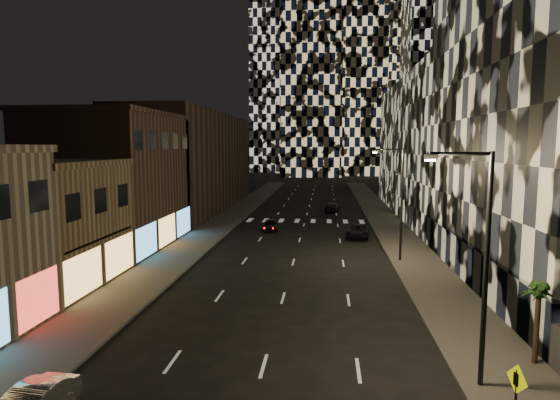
% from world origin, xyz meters
% --- Properties ---
extents(sidewalk_left, '(4.00, 120.00, 0.15)m').
position_xyz_m(sidewalk_left, '(-10.00, 50.00, 0.07)').
color(sidewalk_left, '#47443F').
rests_on(sidewalk_left, ground).
extents(sidewalk_right, '(4.00, 120.00, 0.15)m').
position_xyz_m(sidewalk_right, '(10.00, 50.00, 0.07)').
color(sidewalk_right, '#47443F').
rests_on(sidewalk_right, ground).
extents(curb_left, '(0.20, 120.00, 0.15)m').
position_xyz_m(curb_left, '(-7.90, 50.00, 0.07)').
color(curb_left, '#4C4C47').
rests_on(curb_left, ground).
extents(curb_right, '(0.20, 120.00, 0.15)m').
position_xyz_m(curb_right, '(7.90, 50.00, 0.07)').
color(curb_right, '#4C4C47').
rests_on(curb_right, ground).
extents(retail_tan, '(10.00, 10.00, 8.00)m').
position_xyz_m(retail_tan, '(-17.00, 21.00, 4.00)').
color(retail_tan, '#887351').
rests_on(retail_tan, ground).
extents(retail_brown, '(10.00, 15.00, 12.00)m').
position_xyz_m(retail_brown, '(-17.00, 33.50, 6.00)').
color(retail_brown, '#4C352B').
rests_on(retail_brown, ground).
extents(retail_filler_left, '(10.00, 40.00, 14.00)m').
position_xyz_m(retail_filler_left, '(-17.00, 60.00, 7.00)').
color(retail_filler_left, '#4C352B').
rests_on(retail_filler_left, ground).
extents(midrise_base, '(0.60, 25.00, 3.00)m').
position_xyz_m(midrise_base, '(12.30, 24.50, 1.50)').
color(midrise_base, '#383838').
rests_on(midrise_base, ground).
extents(midrise_filler_right, '(16.00, 40.00, 18.00)m').
position_xyz_m(midrise_filler_right, '(20.00, 57.00, 9.00)').
color(midrise_filler_right, '#232326').
rests_on(midrise_filler_right, ground).
extents(tower_right_mid, '(20.00, 20.00, 100.00)m').
position_xyz_m(tower_right_mid, '(35.00, 135.00, 50.00)').
color(tower_right_mid, black).
rests_on(tower_right_mid, ground).
extents(tower_left_back, '(24.00, 24.00, 120.00)m').
position_xyz_m(tower_left_back, '(-12.00, 165.00, 60.00)').
color(tower_left_back, black).
rests_on(tower_left_back, ground).
extents(tower_center_low, '(18.00, 18.00, 95.00)m').
position_xyz_m(tower_center_low, '(-2.00, 140.00, 47.50)').
color(tower_center_low, black).
rests_on(tower_center_low, ground).
extents(streetlight_near, '(2.55, 0.25, 9.00)m').
position_xyz_m(streetlight_near, '(8.35, 10.00, 5.35)').
color(streetlight_near, black).
rests_on(streetlight_near, sidewalk_right).
extents(streetlight_far, '(2.55, 0.25, 9.00)m').
position_xyz_m(streetlight_far, '(8.35, 30.00, 5.35)').
color(streetlight_far, black).
rests_on(streetlight_far, sidewalk_right).
extents(car_dark_midlane, '(1.96, 3.84, 1.25)m').
position_xyz_m(car_dark_midlane, '(-3.50, 42.99, 0.63)').
color(car_dark_midlane, black).
rests_on(car_dark_midlane, ground).
extents(car_dark_oncoming, '(2.41, 4.70, 1.31)m').
position_xyz_m(car_dark_oncoming, '(3.50, 58.50, 0.65)').
color(car_dark_oncoming, black).
rests_on(car_dark_oncoming, ground).
extents(car_dark_rightlane, '(2.75, 4.99, 1.32)m').
position_xyz_m(car_dark_rightlane, '(5.85, 39.69, 0.66)').
color(car_dark_rightlane, black).
rests_on(car_dark_rightlane, ground).
extents(ped_sign, '(0.29, 0.88, 2.72)m').
position_xyz_m(ped_sign, '(8.30, 6.01, 2.00)').
color(ped_sign, black).
rests_on(ped_sign, sidewalk_right).
extents(palm_tree, '(1.76, 1.80, 3.52)m').
position_xyz_m(palm_tree, '(11.50, 12.13, 3.05)').
color(palm_tree, '#47331E').
rests_on(palm_tree, sidewalk_right).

